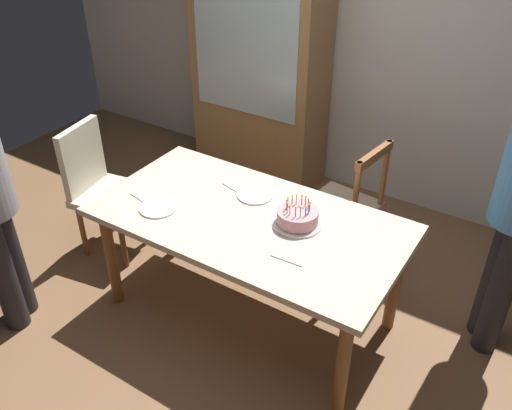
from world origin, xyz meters
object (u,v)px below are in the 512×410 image
Objects in this scene: plate_far_side at (255,195)px; chair_spindle_back at (344,208)px; plate_near_celebrant at (158,208)px; china_cabinet at (260,72)px; birthday_cake at (298,218)px; chair_upholstered at (99,183)px; dining_table at (249,229)px.

plate_far_side is 0.73m from chair_spindle_back.
plate_far_side is (0.40, 0.42, 0.00)m from plate_near_celebrant.
china_cabinet reaches higher than plate_far_side.
chair_spindle_back is 1.48m from china_cabinet.
birthday_cake is 0.38m from plate_far_side.
chair_upholstered reaches higher than plate_near_celebrant.
chair_upholstered is 0.50× the size of china_cabinet.
plate_near_celebrant is at bearing -133.68° from plate_far_side.
plate_near_celebrant is (-0.49, -0.21, 0.09)m from dining_table.
dining_table is at bearing -1.83° from chair_upholstered.
plate_near_celebrant is 1.28m from chair_spindle_back.
birthday_cake reaches higher than dining_table.
china_cabinet is (-0.82, 1.35, 0.20)m from plate_far_side.
china_cabinet reaches higher than chair_spindle_back.
birthday_cake is 1.27× the size of plate_far_side.
chair_spindle_back is at bearing -33.63° from china_cabinet.
chair_upholstered is (-1.19, -0.17, -0.22)m from plate_far_side.
birthday_cake is at bearing -89.50° from chair_spindle_back.
china_cabinet is (-1.17, 1.47, 0.16)m from birthday_cake.
plate_far_side is (-0.09, 0.21, 0.09)m from dining_table.
chair_upholstered is at bearing -178.29° from birthday_cake.
chair_upholstered is at bearing -103.82° from china_cabinet.
plate_far_side is at bearing 8.09° from chair_upholstered.
chair_upholstered reaches higher than plate_far_side.
chair_spindle_back is (0.26, 0.78, -0.20)m from dining_table.
birthday_cake is 0.29× the size of chair_spindle_back.
chair_upholstered is at bearing 178.17° from dining_table.
birthday_cake is at bearing -19.07° from plate_far_side.
dining_table is 0.25m from plate_far_side.
chair_upholstered reaches higher than dining_table.
dining_table is 0.85m from chair_spindle_back.
china_cabinet is (-1.17, 0.78, 0.49)m from chair_spindle_back.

